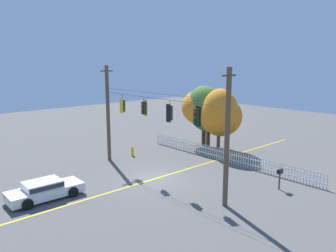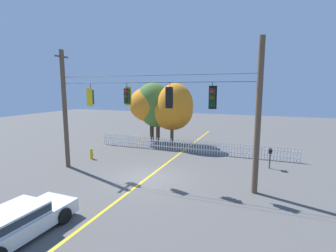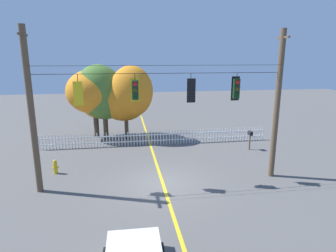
# 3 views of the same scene
# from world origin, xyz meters

# --- Properties ---
(ground) EXTENTS (80.00, 80.00, 0.00)m
(ground) POSITION_xyz_m (0.00, 0.00, 0.00)
(ground) COLOR #565451
(lane_centerline_stripe) EXTENTS (0.16, 36.00, 0.01)m
(lane_centerline_stripe) POSITION_xyz_m (0.00, 0.00, 0.00)
(lane_centerline_stripe) COLOR gold
(lane_centerline_stripe) RESTS_ON ground
(signal_support_span) EXTENTS (12.59, 1.10, 7.90)m
(signal_support_span) POSITION_xyz_m (0.00, -0.00, 4.02)
(signal_support_span) COLOR brown
(signal_support_span) RESTS_ON ground
(traffic_signal_southbound_primary) EXTENTS (0.43, 0.38, 1.46)m
(traffic_signal_southbound_primary) POSITION_xyz_m (-3.96, -0.01, 4.84)
(traffic_signal_southbound_primary) COLOR black
(traffic_signal_westbound_side) EXTENTS (0.43, 0.38, 1.36)m
(traffic_signal_westbound_side) POSITION_xyz_m (-1.32, 0.01, 4.94)
(traffic_signal_westbound_side) COLOR black
(traffic_signal_eastbound_side) EXTENTS (0.43, 0.38, 1.44)m
(traffic_signal_eastbound_side) POSITION_xyz_m (1.43, -0.01, 4.89)
(traffic_signal_eastbound_side) COLOR black
(traffic_signal_northbound_primary) EXTENTS (0.43, 0.38, 1.43)m
(traffic_signal_northbound_primary) POSITION_xyz_m (3.82, 0.01, 4.92)
(traffic_signal_northbound_primary) COLOR black
(white_picket_fence) EXTENTS (17.07, 0.06, 1.08)m
(white_picket_fence) POSITION_xyz_m (0.57, 6.82, 0.54)
(white_picket_fence) COLOR white
(white_picket_fence) RESTS_ON ground
(autumn_maple_near_fence) EXTENTS (4.17, 3.65, 5.58)m
(autumn_maple_near_fence) POSITION_xyz_m (-4.18, 9.50, 3.64)
(autumn_maple_near_fence) COLOR #473828
(autumn_maple_near_fence) RESTS_ON ground
(autumn_maple_mid) EXTENTS (4.01, 3.46, 5.95)m
(autumn_maple_mid) POSITION_xyz_m (-3.61, 9.32, 3.54)
(autumn_maple_mid) COLOR brown
(autumn_maple_mid) RESTS_ON ground
(autumn_oak_far_east) EXTENTS (4.31, 4.11, 5.88)m
(autumn_oak_far_east) POSITION_xyz_m (-1.62, 9.02, 3.50)
(autumn_oak_far_east) COLOR brown
(autumn_oak_far_east) RESTS_ON ground
(parked_car) EXTENTS (1.98, 4.43, 1.15)m
(parked_car) POSITION_xyz_m (-1.76, -7.33, 0.60)
(parked_car) COLOR white
(parked_car) RESTS_ON ground
(fire_hydrant) EXTENTS (0.38, 0.22, 0.83)m
(fire_hydrant) POSITION_xyz_m (-5.87, 2.19, 0.41)
(fire_hydrant) COLOR gold
(fire_hydrant) RESTS_ON ground
(roadside_mailbox) EXTENTS (0.25, 0.44, 1.39)m
(roadside_mailbox) POSITION_xyz_m (6.95, 4.60, 1.13)
(roadside_mailbox) COLOR brown
(roadside_mailbox) RESTS_ON ground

